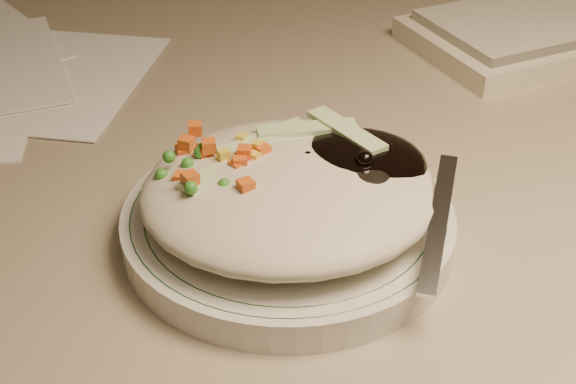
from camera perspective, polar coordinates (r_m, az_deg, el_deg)
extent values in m
cube|color=gray|center=(0.71, 6.66, 4.55)|extent=(1.40, 0.70, 0.04)
cylinder|color=silver|center=(0.53, 0.00, -2.31)|extent=(0.22, 0.22, 0.02)
torus|color=#144723|center=(0.53, 0.00, -1.44)|extent=(0.21, 0.21, 0.00)
torus|color=#144723|center=(0.53, 0.00, -1.44)|extent=(0.19, 0.19, 0.00)
ellipsoid|color=#B9B196|center=(0.51, 0.10, 0.08)|extent=(0.19, 0.18, 0.04)
ellipsoid|color=black|center=(0.53, 4.61, 1.86)|extent=(0.10, 0.09, 0.03)
ellipsoid|color=orange|center=(0.52, -5.13, 0.98)|extent=(0.08, 0.08, 0.02)
sphere|color=black|center=(0.52, 1.39, 2.33)|extent=(0.01, 0.01, 0.01)
sphere|color=black|center=(0.53, 4.34, 2.94)|extent=(0.01, 0.01, 0.01)
sphere|color=black|center=(0.53, 6.94, 3.12)|extent=(0.01, 0.01, 0.01)
sphere|color=black|center=(0.54, 5.83, 3.25)|extent=(0.01, 0.01, 0.01)
sphere|color=black|center=(0.51, 5.48, 2.29)|extent=(0.01, 0.01, 0.01)
sphere|color=black|center=(0.53, 4.25, 2.52)|extent=(0.01, 0.01, 0.01)
sphere|color=black|center=(0.54, 5.15, 3.20)|extent=(0.01, 0.01, 0.01)
cube|color=#DB5718|center=(0.52, -5.66, 3.28)|extent=(0.01, 0.01, 0.01)
cube|color=#DB5718|center=(0.51, -3.64, 1.17)|extent=(0.01, 0.01, 0.01)
cube|color=#DB5718|center=(0.53, -7.23, 3.45)|extent=(0.01, 0.01, 0.01)
cube|color=#DB5718|center=(0.51, -3.11, 2.82)|extent=(0.01, 0.01, 0.01)
cube|color=#DB5718|center=(0.51, -3.42, 2.12)|extent=(0.01, 0.01, 0.01)
cube|color=#DB5718|center=(0.54, -7.42, 2.92)|extent=(0.01, 0.01, 0.01)
cube|color=#DB5718|center=(0.52, -5.91, 2.93)|extent=(0.01, 0.01, 0.01)
cube|color=#DB5718|center=(0.51, -3.60, 1.80)|extent=(0.01, 0.01, 0.01)
cube|color=#DB5718|center=(0.52, -1.85, 2.94)|extent=(0.01, 0.01, 0.01)
cube|color=#DB5718|center=(0.54, -6.64, 4.48)|extent=(0.01, 0.01, 0.01)
cube|color=#DB5718|center=(0.49, -6.97, 0.94)|extent=(0.01, 0.01, 0.01)
cube|color=#DB5718|center=(0.48, -3.02, 0.42)|extent=(0.01, 0.01, 0.01)
cube|color=#DB5718|center=(0.51, -7.56, 0.94)|extent=(0.01, 0.01, 0.01)
cube|color=#DB5718|center=(0.54, -7.31, 2.71)|extent=(0.01, 0.01, 0.01)
sphere|color=#388C28|center=(0.52, -3.58, 2.21)|extent=(0.01, 0.01, 0.01)
sphere|color=#388C28|center=(0.48, -6.93, 0.30)|extent=(0.01, 0.01, 0.01)
sphere|color=#388C28|center=(0.52, -7.15, 2.00)|extent=(0.01, 0.01, 0.01)
sphere|color=#388C28|center=(0.51, -8.46, 2.50)|extent=(0.01, 0.01, 0.01)
sphere|color=#388C28|center=(0.52, -3.97, 2.43)|extent=(0.01, 0.01, 0.01)
sphere|color=#388C28|center=(0.50, -2.78, 0.26)|extent=(0.01, 0.01, 0.01)
sphere|color=#388C28|center=(0.52, -5.18, 1.50)|extent=(0.01, 0.01, 0.01)
sphere|color=#388C28|center=(0.50, -5.74, 0.20)|extent=(0.01, 0.01, 0.01)
sphere|color=#388C28|center=(0.52, -8.98, 1.21)|extent=(0.01, 0.01, 0.01)
sphere|color=#388C28|center=(0.52, -6.06, 3.06)|extent=(0.01, 0.01, 0.01)
sphere|color=#388C28|center=(0.52, -6.29, 2.84)|extent=(0.01, 0.01, 0.01)
sphere|color=#388C28|center=(0.50, -6.96, 0.96)|extent=(0.01, 0.01, 0.01)
sphere|color=#388C28|center=(0.49, -4.55, 0.51)|extent=(0.01, 0.01, 0.01)
sphere|color=#388C28|center=(0.54, -1.69, 3.44)|extent=(0.01, 0.01, 0.01)
cube|color=yellow|center=(0.52, -4.11, 2.42)|extent=(0.01, 0.01, 0.01)
cube|color=yellow|center=(0.51, -2.39, 2.47)|extent=(0.01, 0.01, 0.01)
cube|color=yellow|center=(0.53, -5.31, 2.44)|extent=(0.01, 0.01, 0.01)
cube|color=yellow|center=(0.51, -4.61, 2.63)|extent=(0.01, 0.01, 0.01)
cube|color=yellow|center=(0.51, -5.14, 1.37)|extent=(0.01, 0.01, 0.01)
cube|color=yellow|center=(0.52, -2.23, 3.25)|extent=(0.01, 0.01, 0.01)
cube|color=yellow|center=(0.53, -3.32, 3.79)|extent=(0.01, 0.01, 0.01)
cube|color=yellow|center=(0.51, -4.09, 1.40)|extent=(0.01, 0.01, 0.01)
cube|color=#B2D18C|center=(0.54, -1.70, 3.82)|extent=(0.07, 0.05, 0.00)
cube|color=#B2D18C|center=(0.54, 1.36, 4.53)|extent=(0.07, 0.02, 0.00)
cube|color=#B2D18C|center=(0.51, -4.54, 1.65)|extent=(0.06, 0.05, 0.00)
cube|color=#B2D18C|center=(0.54, 4.18, 4.42)|extent=(0.04, 0.07, 0.00)
ellipsoid|color=silver|center=(0.51, 5.56, 1.36)|extent=(0.05, 0.06, 0.01)
cube|color=silver|center=(0.49, 10.66, -2.07)|extent=(0.06, 0.11, 0.03)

